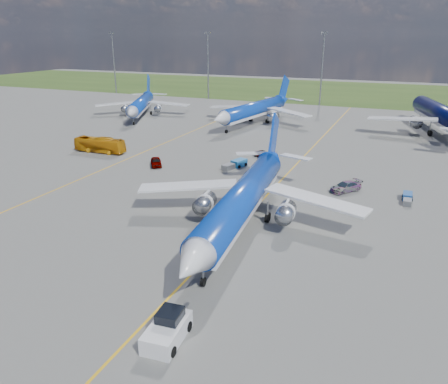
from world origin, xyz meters
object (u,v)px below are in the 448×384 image
at_px(bg_jet_n, 439,133).
at_px(bg_jet_nnw, 254,124).
at_px(pushback_tug, 168,329).
at_px(main_airliner, 242,227).
at_px(service_car_b, 264,154).
at_px(baggage_tug_w, 407,198).
at_px(bg_jet_nw, 142,116).
at_px(baggage_tug_c, 235,164).
at_px(service_car_c, 346,187).
at_px(apron_bus, 100,145).
at_px(service_car_a, 156,162).

bearing_deg(bg_jet_n, bg_jet_nnw, -7.44).
height_order(bg_jet_nnw, pushback_tug, bg_jet_nnw).
bearing_deg(bg_jet_n, main_airliner, 55.38).
distance_m(bg_jet_nnw, pushback_tug, 85.96).
distance_m(service_car_b, baggage_tug_w, 29.18).
relative_size(pushback_tug, service_car_b, 1.47).
relative_size(bg_jet_nnw, baggage_tug_w, 9.49).
relative_size(main_airliner, baggage_tug_w, 9.52).
bearing_deg(main_airliner, bg_jet_nw, 126.31).
bearing_deg(baggage_tug_w, bg_jet_nnw, 129.89).
height_order(service_car_b, baggage_tug_c, service_car_b).
relative_size(service_car_b, service_car_c, 0.86).
distance_m(apron_bus, service_car_b, 32.21).
height_order(main_airliner, service_car_a, main_airliner).
xyz_separation_m(bg_jet_nw, service_car_b, (45.72, -28.54, 0.62)).
distance_m(bg_jet_nnw, main_airliner, 64.88).
relative_size(bg_jet_nw, baggage_tug_c, 6.70).
bearing_deg(service_car_c, service_car_b, 179.59).
xyz_separation_m(service_car_c, baggage_tug_c, (-19.60, 5.00, -0.18)).
xyz_separation_m(service_car_a, service_car_c, (32.89, -0.49, -0.00)).
relative_size(bg_jet_nw, pushback_tug, 5.80).
relative_size(bg_jet_n, pushback_tug, 7.31).
bearing_deg(service_car_a, baggage_tug_w, -36.49).
relative_size(main_airliner, service_car_c, 7.90).
bearing_deg(pushback_tug, service_car_b, 95.07).
bearing_deg(pushback_tug, bg_jet_n, 71.09).
bearing_deg(service_car_a, apron_bus, 131.02).
relative_size(main_airliner, pushback_tug, 6.26).
distance_m(bg_jet_n, apron_bus, 77.02).
bearing_deg(baggage_tug_c, main_airliner, -48.28).
xyz_separation_m(bg_jet_nw, main_airliner, (53.23, -59.73, 0.00)).
distance_m(bg_jet_n, service_car_b, 48.10).
distance_m(bg_jet_nw, baggage_tug_c, 56.66).
xyz_separation_m(main_airliner, service_car_b, (-7.51, 31.19, 0.62)).
distance_m(service_car_c, baggage_tug_w, 8.61).
distance_m(bg_jet_nnw, apron_bus, 43.41).
height_order(pushback_tug, service_car_a, pushback_tug).
height_order(main_airliner, service_car_b, main_airliner).
relative_size(bg_jet_n, service_car_c, 9.22).
bearing_deg(bg_jet_nw, main_airliner, -72.34).
distance_m(main_airliner, apron_bus, 44.55).
bearing_deg(apron_bus, bg_jet_n, -55.21).
xyz_separation_m(bg_jet_n, service_car_c, (-14.20, -49.69, 0.75)).
height_order(main_airliner, pushback_tug, main_airliner).
bearing_deg(baggage_tug_w, bg_jet_nw, 148.42).
bearing_deg(bg_jet_nw, service_car_c, -57.62).
distance_m(bg_jet_nw, main_airliner, 80.01).
bearing_deg(apron_bus, baggage_tug_w, -96.48).
distance_m(bg_jet_nnw, service_car_b, 33.00).
relative_size(service_car_c, baggage_tug_w, 1.21).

